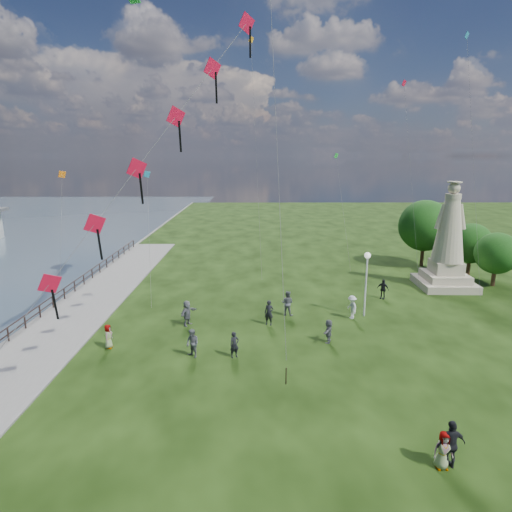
{
  "coord_description": "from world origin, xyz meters",
  "views": [
    {
      "loc": [
        -1.08,
        -16.59,
        11.25
      ],
      "look_at": [
        -1.0,
        8.0,
        5.5
      ],
      "focal_mm": 30.0,
      "sensor_mm": 36.0,
      "label": 1
    }
  ],
  "objects_px": {
    "person_1": "(192,343)",
    "person_7": "(287,303)",
    "statue": "(448,249)",
    "person_5": "(187,313)",
    "person_3": "(451,444)",
    "person_10": "(108,336)",
    "person_6": "(269,313)",
    "person_4": "(443,450)",
    "person_11": "(329,331)",
    "lamppost": "(367,271)",
    "person_0": "(234,345)",
    "person_8": "(352,307)",
    "person_9": "(383,289)"
  },
  "relations": [
    {
      "from": "person_1",
      "to": "person_7",
      "type": "relative_size",
      "value": 0.92
    },
    {
      "from": "statue",
      "to": "person_5",
      "type": "bearing_deg",
      "value": -156.48
    },
    {
      "from": "statue",
      "to": "person_3",
      "type": "bearing_deg",
      "value": -111.61
    },
    {
      "from": "person_1",
      "to": "person_10",
      "type": "relative_size",
      "value": 1.14
    },
    {
      "from": "person_1",
      "to": "person_10",
      "type": "distance_m",
      "value": 5.36
    },
    {
      "from": "statue",
      "to": "person_7",
      "type": "xyz_separation_m",
      "value": [
        -14.35,
        -6.77,
        -2.57
      ]
    },
    {
      "from": "person_3",
      "to": "person_6",
      "type": "distance_m",
      "value": 15.12
    },
    {
      "from": "statue",
      "to": "person_10",
      "type": "xyz_separation_m",
      "value": [
        -25.49,
        -12.21,
        -2.74
      ]
    },
    {
      "from": "statue",
      "to": "person_4",
      "type": "relative_size",
      "value": 6.2
    },
    {
      "from": "person_3",
      "to": "person_11",
      "type": "relative_size",
      "value": 1.29
    },
    {
      "from": "lamppost",
      "to": "person_4",
      "type": "bearing_deg",
      "value": -93.66
    },
    {
      "from": "person_1",
      "to": "person_6",
      "type": "xyz_separation_m",
      "value": [
        4.53,
        4.83,
        0.02
      ]
    },
    {
      "from": "lamppost",
      "to": "person_10",
      "type": "distance_m",
      "value": 17.68
    },
    {
      "from": "person_0",
      "to": "person_8",
      "type": "relative_size",
      "value": 0.91
    },
    {
      "from": "person_0",
      "to": "person_10",
      "type": "relative_size",
      "value": 1.04
    },
    {
      "from": "statue",
      "to": "person_5",
      "type": "relative_size",
      "value": 5.27
    },
    {
      "from": "person_1",
      "to": "person_8",
      "type": "bearing_deg",
      "value": 71.9
    },
    {
      "from": "person_10",
      "to": "person_11",
      "type": "xyz_separation_m",
      "value": [
        13.33,
        0.77,
        -0.0
      ]
    },
    {
      "from": "lamppost",
      "to": "person_9",
      "type": "distance_m",
      "value": 5.23
    },
    {
      "from": "person_0",
      "to": "person_4",
      "type": "bearing_deg",
      "value": -76.59
    },
    {
      "from": "person_0",
      "to": "person_7",
      "type": "distance_m",
      "value": 7.56
    },
    {
      "from": "person_5",
      "to": "person_8",
      "type": "height_order",
      "value": "person_5"
    },
    {
      "from": "person_9",
      "to": "person_10",
      "type": "xyz_separation_m",
      "value": [
        -19.12,
        -9.08,
        -0.07
      ]
    },
    {
      "from": "person_1",
      "to": "person_9",
      "type": "height_order",
      "value": "person_1"
    },
    {
      "from": "lamppost",
      "to": "person_4",
      "type": "relative_size",
      "value": 3.17
    },
    {
      "from": "person_6",
      "to": "person_7",
      "type": "height_order",
      "value": "person_7"
    },
    {
      "from": "statue",
      "to": "lamppost",
      "type": "xyz_separation_m",
      "value": [
        -8.81,
        -6.96,
        -0.08
      ]
    },
    {
      "from": "person_6",
      "to": "person_7",
      "type": "relative_size",
      "value": 0.95
    },
    {
      "from": "person_3",
      "to": "person_11",
      "type": "height_order",
      "value": "person_3"
    },
    {
      "from": "person_1",
      "to": "person_6",
      "type": "height_order",
      "value": "person_6"
    },
    {
      "from": "person_3",
      "to": "person_10",
      "type": "relative_size",
      "value": 1.29
    },
    {
      "from": "person_4",
      "to": "person_5",
      "type": "bearing_deg",
      "value": 129.14
    },
    {
      "from": "lamppost",
      "to": "person_7",
      "type": "relative_size",
      "value": 2.59
    },
    {
      "from": "person_1",
      "to": "person_3",
      "type": "xyz_separation_m",
      "value": [
        10.76,
        -8.96,
        0.11
      ]
    },
    {
      "from": "lamppost",
      "to": "person_1",
      "type": "height_order",
      "value": "lamppost"
    },
    {
      "from": "person_9",
      "to": "person_10",
      "type": "height_order",
      "value": "person_9"
    },
    {
      "from": "person_0",
      "to": "person_7",
      "type": "relative_size",
      "value": 0.84
    },
    {
      "from": "lamppost",
      "to": "person_6",
      "type": "relative_size",
      "value": 2.73
    },
    {
      "from": "statue",
      "to": "person_0",
      "type": "relative_size",
      "value": 5.99
    },
    {
      "from": "person_3",
      "to": "person_11",
      "type": "bearing_deg",
      "value": -86.76
    },
    {
      "from": "statue",
      "to": "person_9",
      "type": "distance_m",
      "value": 7.58
    },
    {
      "from": "person_8",
      "to": "person_0",
      "type": "bearing_deg",
      "value": -67.77
    },
    {
      "from": "person_10",
      "to": "person_11",
      "type": "relative_size",
      "value": 1.0
    },
    {
      "from": "person_11",
      "to": "person_8",
      "type": "bearing_deg",
      "value": 168.83
    },
    {
      "from": "person_1",
      "to": "person_9",
      "type": "bearing_deg",
      "value": 78.67
    },
    {
      "from": "person_6",
      "to": "person_7",
      "type": "bearing_deg",
      "value": 69.84
    },
    {
      "from": "statue",
      "to": "person_11",
      "type": "xyz_separation_m",
      "value": [
        -12.15,
        -11.43,
        -2.74
      ]
    },
    {
      "from": "person_4",
      "to": "person_8",
      "type": "distance_m",
      "value": 14.96
    },
    {
      "from": "person_1",
      "to": "person_7",
      "type": "xyz_separation_m",
      "value": [
        5.92,
        6.65,
        0.07
      ]
    },
    {
      "from": "person_7",
      "to": "person_9",
      "type": "relative_size",
      "value": 1.12
    }
  ]
}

